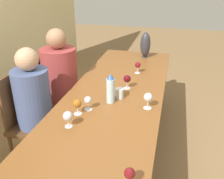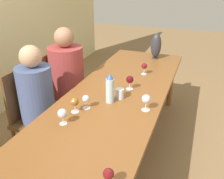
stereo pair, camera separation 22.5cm
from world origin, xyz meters
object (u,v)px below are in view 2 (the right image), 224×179
(chair_far, at_px, (63,90))
(water_tumbler, at_px, (120,94))
(water_bottle, at_px, (110,89))
(chair_near, at_px, (33,113))
(person_far, at_px, (68,79))
(wine_glass_6, at_px, (86,99))
(wine_glass_1, at_px, (130,80))
(wine_glass_2, at_px, (108,174))
(wine_glass_5, at_px, (74,102))
(wine_glass_0, at_px, (62,114))
(wine_glass_7, at_px, (146,99))
(wine_glass_4, at_px, (144,66))
(person_near, at_px, (38,102))
(vase, at_px, (156,46))

(chair_far, bearing_deg, water_tumbler, -114.66)
(water_bottle, xyz_separation_m, chair_near, (-0.10, 0.81, -0.37))
(water_tumbler, distance_m, person_far, 0.88)
(person_far, bearing_deg, wine_glass_6, -140.08)
(water_tumbler, relative_size, person_far, 0.08)
(water_tumbler, bearing_deg, person_far, 62.82)
(wine_glass_1, distance_m, person_far, 0.83)
(wine_glass_2, xyz_separation_m, wine_glass_5, (0.65, 0.55, 0.01))
(wine_glass_0, relative_size, wine_glass_5, 0.97)
(wine_glass_2, relative_size, wine_glass_6, 0.97)
(wine_glass_2, xyz_separation_m, wine_glass_7, (0.88, 0.01, 0.02))
(wine_glass_1, relative_size, chair_near, 0.15)
(wine_glass_7, relative_size, person_far, 0.11)
(wine_glass_4, height_order, wine_glass_7, wine_glass_7)
(wine_glass_2, xyz_separation_m, person_near, (0.82, 1.06, -0.17))
(vase, distance_m, wine_glass_6, 1.58)
(wine_glass_0, distance_m, wine_glass_6, 0.29)
(wine_glass_2, distance_m, wine_glass_6, 0.89)
(wine_glass_7, xyz_separation_m, chair_near, (-0.06, 1.14, -0.34))
(wine_glass_5, xyz_separation_m, person_near, (0.17, 0.50, -0.18))
(chair_near, distance_m, person_near, 0.17)
(wine_glass_7, xyz_separation_m, chair_far, (0.52, 1.14, -0.34))
(wine_glass_4, relative_size, wine_glass_6, 1.08)
(person_near, bearing_deg, chair_near, 90.00)
(wine_glass_5, height_order, chair_near, chair_near)
(wine_glass_7, xyz_separation_m, person_near, (-0.06, 1.05, -0.19))
(water_tumbler, xyz_separation_m, chair_far, (0.40, 0.86, -0.28))
(vase, relative_size, wine_glass_2, 2.89)
(chair_far, bearing_deg, wine_glass_4, -73.67)
(vase, distance_m, wine_glass_0, 1.87)
(vase, xyz_separation_m, person_far, (-0.88, 0.84, -0.25))
(wine_glass_0, distance_m, wine_glass_5, 0.19)
(water_bottle, distance_m, water_tumbler, 0.14)
(wine_glass_1, bearing_deg, person_near, 117.63)
(chair_far, xyz_separation_m, person_near, (-0.59, -0.09, 0.15))
(water_tumbler, relative_size, wine_glass_5, 0.71)
(wine_glass_2, bearing_deg, wine_glass_4, 7.43)
(chair_far, distance_m, person_far, 0.18)
(vase, xyz_separation_m, wine_glass_4, (-0.61, 0.00, -0.08))
(water_tumbler, height_order, wine_glass_7, wine_glass_7)
(person_near, bearing_deg, wine_glass_7, -86.47)
(wine_glass_0, height_order, person_near, person_near)
(wine_glass_6, relative_size, chair_far, 0.13)
(wine_glass_2, height_order, wine_glass_5, wine_glass_5)
(chair_far, bearing_deg, wine_glass_0, -148.13)
(wine_glass_1, height_order, wine_glass_4, wine_glass_1)
(vase, bearing_deg, chair_far, 133.38)
(water_tumbler, xyz_separation_m, wine_glass_0, (-0.56, 0.27, 0.04))
(wine_glass_0, height_order, wine_glass_4, wine_glass_4)
(water_tumbler, xyz_separation_m, person_near, (-0.19, 0.77, -0.13))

